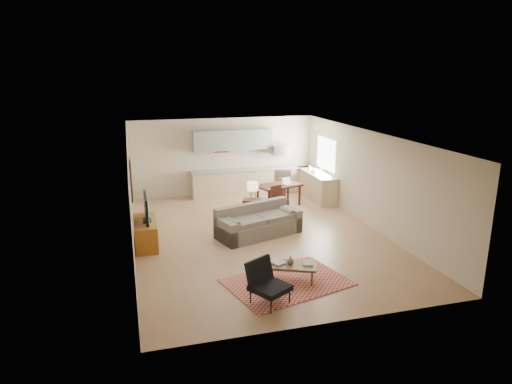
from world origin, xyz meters
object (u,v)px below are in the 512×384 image
object	(u,v)px
sofa	(259,221)
armchair	(270,284)
dining_table	(279,195)
console_table	(253,210)
coffee_table	(285,272)
tv_credenza	(146,233)

from	to	relation	value
sofa	armchair	size ratio (longest dim) A/B	2.81
armchair	dining_table	distance (m)	6.43
console_table	coffee_table	bearing A→B (deg)	-74.00
sofa	armchair	bearing A→B (deg)	-120.58
coffee_table	console_table	bearing A→B (deg)	108.62
armchair	tv_credenza	size ratio (longest dim) A/B	0.59
sofa	console_table	xyz separation A→B (m)	(0.16, 1.21, -0.08)
tv_credenza	sofa	bearing A→B (deg)	-1.88
sofa	coffee_table	bearing A→B (deg)	-112.35
tv_credenza	armchair	bearing A→B (deg)	-59.97
armchair	console_table	xyz separation A→B (m)	(0.98, 4.82, -0.09)
tv_credenza	dining_table	xyz separation A→B (m)	(4.34, 2.33, 0.04)
armchair	tv_credenza	bearing A→B (deg)	89.63
armchair	tv_credenza	distance (m)	4.29
armchair	dining_table	xyz separation A→B (m)	(2.19, 6.05, -0.06)
console_table	dining_table	size ratio (longest dim) A/B	0.46
armchair	dining_table	bearing A→B (deg)	39.68
sofa	tv_credenza	bearing A→B (deg)	160.26
console_table	dining_table	bearing A→B (deg)	66.72
dining_table	tv_credenza	bearing A→B (deg)	-170.37
armchair	tv_credenza	xyz separation A→B (m)	(-2.15, 3.71, -0.09)
dining_table	armchair	bearing A→B (deg)	-128.56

